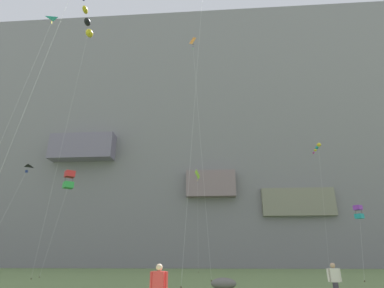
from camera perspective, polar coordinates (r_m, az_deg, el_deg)
name	(u,v)px	position (r m, az deg, el deg)	size (l,w,h in m)	color
cliff_face	(210,137)	(86.33, 3.40, 1.38)	(180.00, 26.98, 68.69)	gray
boulder_near_cliff_base	(224,284)	(20.82, 5.92, -24.55)	(1.65, 1.07, 0.69)	slate
spectator_watching_right	(335,282)	(15.10, 25.20, -22.32)	(0.57, 0.22, 1.61)	#38333D
kite_windsock_far_left	(87,23)	(45.83, -18.97, 20.60)	(2.44, 7.12, 32.17)	yellow
kite_box_front_field	(69,180)	(40.31, -22.03, -6.20)	(1.51, 3.22, 11.94)	red
kite_windsock_high_left	(317,148)	(50.11, 22.38, -0.64)	(1.94, 4.63, 18.14)	yellow
kite_delta_upper_mid	(47,37)	(39.68, -25.50, 17.66)	(1.57, 5.49, 27.40)	#38B2D1
kite_delta_high_center	(22,173)	(42.26, -29.17, -4.73)	(1.28, 5.95, 12.00)	black
kite_diamond_low_right	(193,51)	(41.40, 0.27, 17.03)	(2.46, 5.34, 29.81)	orange
kite_box_low_center	(359,212)	(34.39, 28.71, -11.12)	(2.17, 2.94, 6.71)	purple
kite_diamond_mid_left	(197,178)	(49.10, 1.03, -6.33)	(0.74, 1.98, 15.45)	#8CCC33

